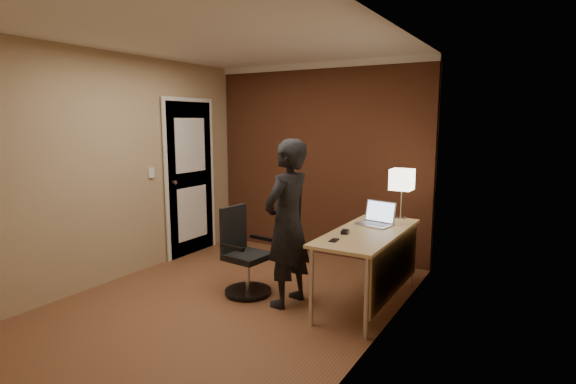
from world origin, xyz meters
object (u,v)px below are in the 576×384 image
(office_chair, at_px, (243,257))
(person, at_px, (287,223))
(desk, at_px, (375,245))
(phone, at_px, (334,240))
(desk_lamp, at_px, (402,180))
(laptop, at_px, (377,218))
(mouse, at_px, (345,232))

(office_chair, relative_size, person, 0.55)
(desk, relative_size, person, 0.94)
(phone, bearing_deg, desk_lamp, 74.42)
(office_chair, xyz_separation_m, person, (0.53, -0.01, 0.41))
(desk, relative_size, phone, 13.04)
(laptop, relative_size, mouse, 3.74)
(desk, relative_size, mouse, 15.00)
(desk_lamp, bearing_deg, mouse, -106.68)
(desk, bearing_deg, desk_lamp, 86.46)
(office_chair, distance_m, person, 0.67)
(laptop, height_order, mouse, laptop)
(desk_lamp, distance_m, phone, 1.26)
(desk, relative_size, desk_lamp, 2.80)
(desk_lamp, height_order, laptop, desk_lamp)
(desk_lamp, bearing_deg, office_chair, -141.48)
(mouse, relative_size, office_chair, 0.11)
(desk, distance_m, person, 0.86)
(office_chair, bearing_deg, person, -0.67)
(desk, bearing_deg, phone, -112.52)
(desk, distance_m, desk_lamp, 0.86)
(desk, distance_m, phone, 0.55)
(mouse, bearing_deg, desk, 33.22)
(desk_lamp, bearing_deg, laptop, -109.53)
(desk_lamp, relative_size, person, 0.33)
(mouse, height_order, person, person)
(desk, xyz_separation_m, phone, (-0.20, -0.49, 0.13))
(desk, height_order, mouse, mouse)
(desk_lamp, height_order, person, person)
(mouse, distance_m, person, 0.55)
(mouse, bearing_deg, office_chair, 178.56)
(mouse, distance_m, phone, 0.28)
(desk, distance_m, mouse, 0.34)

